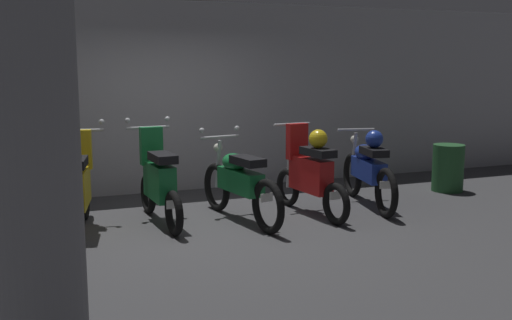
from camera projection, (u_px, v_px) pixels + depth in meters
name	position (u px, v px, depth m)	size (l,w,h in m)	color
ground_plane	(206.00, 227.00, 7.28)	(80.00, 80.00, 0.00)	#424244
back_wall	(161.00, 97.00, 9.20)	(16.00, 0.30, 2.91)	#ADADB2
motorbike_slot_1	(79.00, 187.00, 7.02)	(0.59, 1.67, 1.29)	black
motorbike_slot_2	(159.00, 181.00, 7.38)	(0.59, 1.68, 1.29)	black
motorbike_slot_3	(239.00, 182.00, 7.49)	(0.59, 1.94, 1.15)	black
motorbike_slot_4	(310.00, 172.00, 7.80)	(0.56, 1.68, 1.18)	black
motorbike_slot_5	(368.00, 169.00, 8.28)	(0.61, 1.93, 1.08)	black
support_pillar	(35.00, 152.00, 3.50)	(0.52, 0.52, 2.91)	gray
trash_bin	(448.00, 168.00, 9.29)	(0.48, 0.48, 0.73)	#26592D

